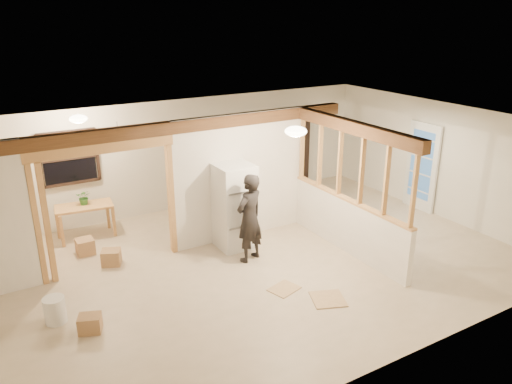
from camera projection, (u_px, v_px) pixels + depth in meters
floor at (263, 261)px, 9.12m from camera, size 9.00×6.50×0.01m
ceiling at (264, 126)px, 8.27m from camera, size 9.00×6.50×0.01m
wall_back at (189, 154)px, 11.32m from camera, size 9.00×0.01×2.50m
wall_front at (402, 277)px, 6.06m from camera, size 9.00×0.01×2.50m
wall_right at (440, 160)px, 10.84m from camera, size 0.01×6.50×2.50m
partition_left_stub at (0, 220)px, 7.73m from camera, size 0.90×0.12×2.50m
partition_center at (240, 177)px, 9.76m from camera, size 2.80×0.12×2.50m
doorway_frame at (108, 209)px, 8.57m from camera, size 2.46×0.14×2.20m
header_beam_back at (180, 127)px, 8.80m from camera, size 7.00×0.18×0.22m
header_beam_right at (353, 127)px, 8.75m from camera, size 0.18×3.30×0.22m
pony_wall at (347, 225)px, 9.39m from camera, size 0.12×3.20×1.00m
stud_partition at (351, 166)px, 8.99m from camera, size 0.14×3.20×1.32m
window_back at (69, 158)px, 9.92m from camera, size 1.12×0.10×1.10m
french_door at (422, 167)px, 11.21m from camera, size 0.12×0.86×2.00m
ceiling_dome_main at (296, 131)px, 8.01m from camera, size 0.36×0.36×0.16m
ceiling_dome_util at (78, 119)px, 8.94m from camera, size 0.32×0.32×0.14m
hanging_bulb at (119, 140)px, 8.72m from camera, size 0.07×0.07×0.07m
refrigerator at (235, 206)px, 9.43m from camera, size 0.68×0.66×1.64m
woman at (249, 218)px, 8.89m from camera, size 0.70×0.57×1.65m
work_table at (86, 221)px, 9.97m from camera, size 1.15×0.68×0.69m
potted_plant at (84, 197)px, 9.85m from camera, size 0.35×0.33×0.31m
shop_vac at (25, 251)px, 8.72m from camera, size 0.69×0.69×0.68m
bookshelf at (291, 154)px, 12.52m from camera, size 0.92×0.31×1.84m
bucket at (55, 310)px, 7.26m from camera, size 0.38×0.38×0.40m
box_util_a at (111, 257)px, 8.94m from camera, size 0.41×0.39×0.28m
box_util_b at (85, 246)px, 9.34m from camera, size 0.32×0.32×0.29m
box_front at (90, 324)px, 7.07m from camera, size 0.38×0.35×0.25m
floor_panel_near at (328, 299)px, 7.89m from camera, size 0.66×0.66×0.02m
floor_panel_far at (284, 289)px, 8.18m from camera, size 0.56×0.49×0.02m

